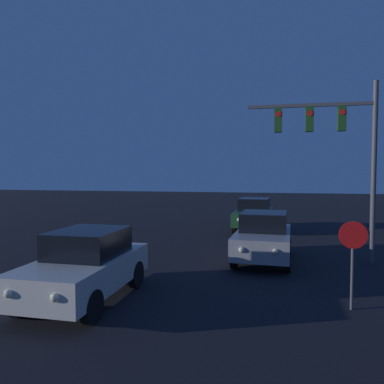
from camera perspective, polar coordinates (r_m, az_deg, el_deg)
car_near at (r=10.15m, az=-15.92°, el=-10.69°), size 2.00×4.36×1.80m
car_mid at (r=14.18m, az=10.83°, el=-6.69°), size 2.14×4.41×1.80m
car_far at (r=21.60m, az=9.42°, el=-3.32°), size 2.21×4.44×1.80m
traffic_signal_mast at (r=14.60m, az=21.20°, el=7.35°), size 4.54×0.30×6.52m
stop_sign at (r=9.78m, az=23.30°, el=-7.97°), size 0.65×0.07×2.13m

